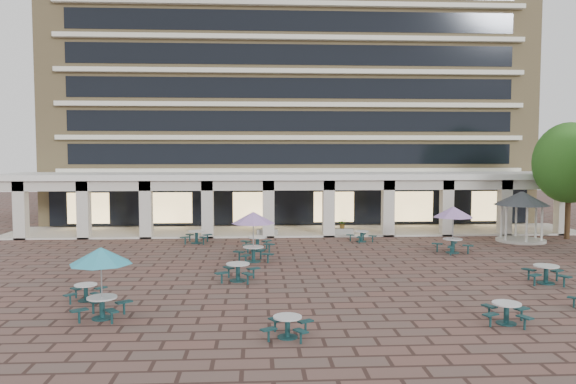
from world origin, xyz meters
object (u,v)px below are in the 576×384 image
picnic_table_0 (86,291)px  planter_left (267,228)px  picnic_table_2 (506,311)px  gazebo (522,204)px  planter_right (343,229)px  picnic_table_1 (288,325)px

picnic_table_0 → planter_left: 18.66m
picnic_table_0 → picnic_table_2: 15.90m
planter_left → picnic_table_2: bearing=-69.4°
picnic_table_0 → picnic_table_2: picnic_table_2 is taller
picnic_table_0 → gazebo: size_ratio=0.45×
picnic_table_2 → planter_left: (-7.86, 20.93, 0.14)m
picnic_table_0 → gazebo: (24.39, 13.71, 2.10)m
picnic_table_2 → gazebo: gazebo is taller
planter_left → planter_right: size_ratio=1.00×
gazebo → picnic_table_2: bearing=-117.0°
picnic_table_1 → picnic_table_2: size_ratio=0.90×
picnic_table_1 → planter_left: 21.97m
picnic_table_0 → picnic_table_1: picnic_table_1 is taller
gazebo → planter_right: bearing=163.7°
gazebo → planter_left: (-16.83, 3.35, -1.93)m
planter_left → gazebo: bearing=-11.3°
picnic_table_1 → planter_left: (-0.23, 21.97, 0.16)m
planter_right → picnic_table_2: bearing=-83.2°
picnic_table_0 → planter_left: planter_left is taller
gazebo → planter_right: 12.11m
picnic_table_0 → planter_right: (12.93, 17.06, 0.04)m
picnic_table_1 → picnic_table_2: picnic_table_2 is taller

